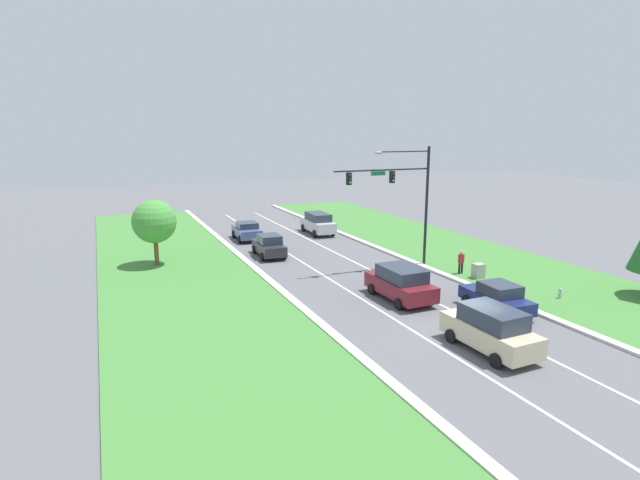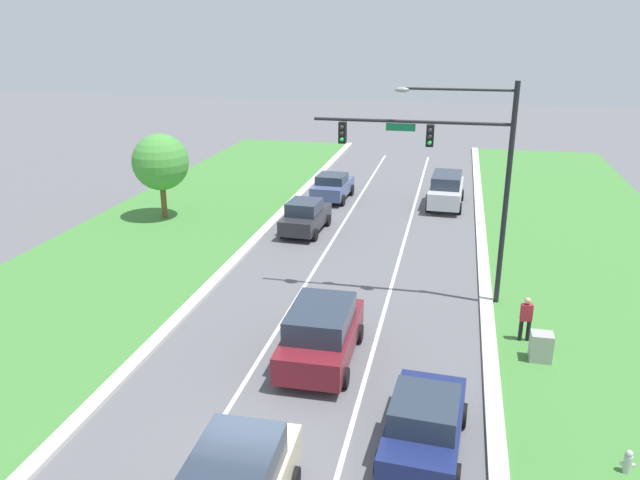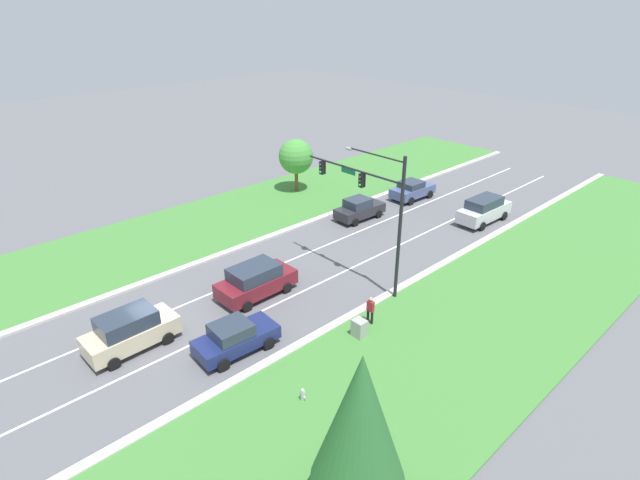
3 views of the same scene
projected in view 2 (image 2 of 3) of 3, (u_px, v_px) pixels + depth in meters
curb_strip_left at (51, 447)px, 16.17m from camera, size 0.50×90.00×0.15m
lane_stripe_inner_left at (190, 471)px, 15.40m from camera, size 0.14×81.00×0.01m
traffic_signal_mast at (454, 160)px, 23.27m from camera, size 7.46×0.41×8.59m
slate_blue_sedan at (333, 186)px, 39.18m from camera, size 2.25×4.25×1.66m
navy_sedan at (425, 423)px, 15.92m from camera, size 2.22×4.28×1.66m
burgundy_suv at (321, 333)px, 20.20m from camera, size 2.32×4.76×1.95m
charcoal_sedan at (305, 216)px, 32.97m from camera, size 2.13×4.30×1.76m
silver_suv at (446, 189)px, 37.68m from camera, size 2.18×5.12×2.02m
utility_cabinet at (541, 348)px, 20.24m from camera, size 0.70×0.60×1.03m
pedestrian at (526, 318)px, 21.37m from camera, size 0.41×0.27×1.69m
fire_hydrant at (628, 463)px, 15.18m from camera, size 0.34×0.20×0.70m
oak_near_left_tree at (161, 162)px, 34.44m from camera, size 3.11×3.11×4.84m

